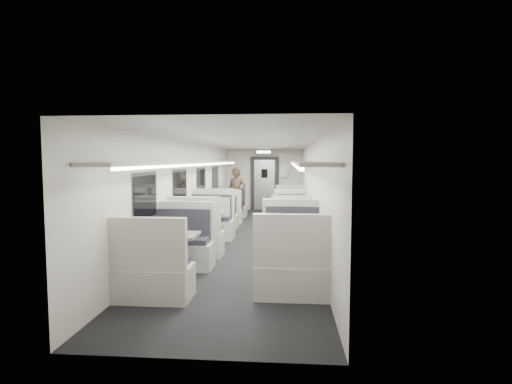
% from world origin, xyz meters
% --- Properties ---
extents(room, '(3.24, 12.24, 2.64)m').
position_xyz_m(room, '(0.00, 0.00, 1.20)').
color(room, black).
rests_on(room, ground).
extents(booth_left_a, '(0.98, 1.99, 1.07)m').
position_xyz_m(booth_left_a, '(-1.00, 3.27, 0.36)').
color(booth_left_a, '#B5B4AA').
rests_on(booth_left_a, room).
extents(booth_left_b, '(0.96, 1.94, 1.04)m').
position_xyz_m(booth_left_b, '(-1.00, 0.92, 0.35)').
color(booth_left_b, '#B5B4AA').
rests_on(booth_left_b, room).
extents(booth_left_c, '(1.15, 2.33, 1.25)m').
position_xyz_m(booth_left_c, '(-1.00, -0.88, 0.42)').
color(booth_left_c, '#B5B4AA').
rests_on(booth_left_c, room).
extents(booth_left_d, '(1.11, 2.25, 1.20)m').
position_xyz_m(booth_left_d, '(-1.00, -3.52, 0.40)').
color(booth_left_d, '#B5B4AA').
rests_on(booth_left_d, room).
extents(booth_right_a, '(1.01, 2.04, 1.09)m').
position_xyz_m(booth_right_a, '(1.00, 3.33, 0.37)').
color(booth_right_a, '#B5B4AA').
rests_on(booth_right_a, room).
extents(booth_right_b, '(0.99, 2.01, 1.08)m').
position_xyz_m(booth_right_b, '(1.00, 1.38, 0.36)').
color(booth_right_b, '#B5B4AA').
rests_on(booth_right_b, room).
extents(booth_right_c, '(0.99, 2.00, 1.07)m').
position_xyz_m(booth_right_c, '(1.00, -1.13, 0.36)').
color(booth_right_c, '#B5B4AA').
rests_on(booth_right_c, room).
extents(booth_right_d, '(1.13, 2.30, 1.23)m').
position_xyz_m(booth_right_d, '(1.00, -3.22, 0.41)').
color(booth_right_d, '#B5B4AA').
rests_on(booth_right_d, room).
extents(passenger, '(0.73, 0.57, 1.76)m').
position_xyz_m(passenger, '(-0.71, 2.79, 0.88)').
color(passenger, black).
rests_on(passenger, room).
extents(window_a, '(0.02, 1.18, 0.84)m').
position_xyz_m(window_a, '(-1.49, 3.40, 1.35)').
color(window_a, black).
rests_on(window_a, room).
extents(window_b, '(0.02, 1.18, 0.84)m').
position_xyz_m(window_b, '(-1.49, 1.20, 1.35)').
color(window_b, black).
rests_on(window_b, room).
extents(window_c, '(0.02, 1.18, 0.84)m').
position_xyz_m(window_c, '(-1.49, -1.00, 1.35)').
color(window_c, black).
rests_on(window_c, room).
extents(window_d, '(0.02, 1.18, 0.84)m').
position_xyz_m(window_d, '(-1.49, -3.20, 1.35)').
color(window_d, black).
rests_on(window_d, room).
extents(luggage_rack_left, '(0.46, 10.40, 0.09)m').
position_xyz_m(luggage_rack_left, '(-1.24, -0.30, 1.92)').
color(luggage_rack_left, '#B5B4AA').
rests_on(luggage_rack_left, room).
extents(luggage_rack_right, '(0.46, 10.40, 0.09)m').
position_xyz_m(luggage_rack_right, '(1.24, -0.30, 1.92)').
color(luggage_rack_right, '#B5B4AA').
rests_on(luggage_rack_right, room).
extents(vestibule_door, '(1.10, 0.13, 2.10)m').
position_xyz_m(vestibule_door, '(0.00, 5.93, 1.04)').
color(vestibule_door, black).
rests_on(vestibule_door, room).
extents(exit_sign, '(0.62, 0.12, 0.16)m').
position_xyz_m(exit_sign, '(0.00, 5.44, 2.28)').
color(exit_sign, black).
rests_on(exit_sign, room).
extents(wall_notice, '(0.32, 0.02, 0.40)m').
position_xyz_m(wall_notice, '(0.75, 5.92, 1.50)').
color(wall_notice, silver).
rests_on(wall_notice, room).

